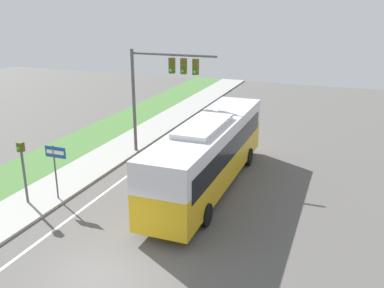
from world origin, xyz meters
The scene contains 6 objects.
ground_plane centered at (0.00, 0.00, 0.00)m, with size 80.00×80.00×0.00m, color #565451.
lane_divider_near centered at (-3.60, 0.00, 0.00)m, with size 0.14×30.00×0.01m.
bus centered at (1.11, 8.66, 2.05)m, with size 2.62×12.49×3.70m.
signal_gantry centered at (-3.21, 12.29, 4.75)m, with size 5.46×0.41×6.52m.
pedestrian_signal centered at (-6.33, 3.74, 2.11)m, with size 0.28×0.34×3.11m.
street_sign centered at (-5.17, 4.60, 1.98)m, with size 1.14×0.08×2.82m.
Camera 1 is at (7.52, -10.75, 9.17)m, focal length 40.00 mm.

